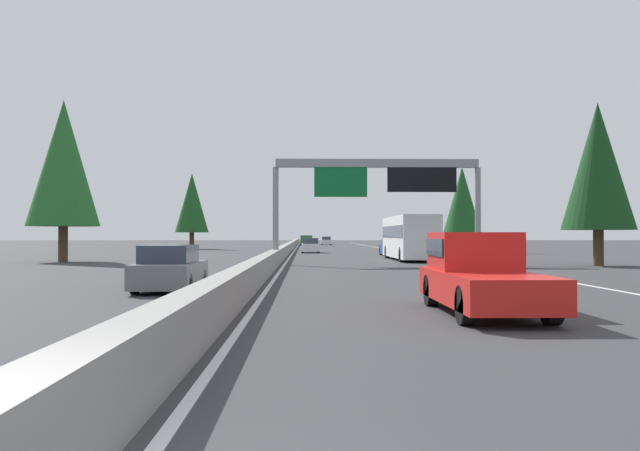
{
  "coord_description": "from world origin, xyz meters",
  "views": [
    {
      "loc": [
        -3.93,
        -1.51,
        1.8
      ],
      "look_at": [
        65.27,
        -2.98,
        2.74
      ],
      "focal_mm": 38.42,
      "sensor_mm": 36.0,
      "label": 1
    }
  ],
  "objects": [
    {
      "name": "sedan_distant_a",
      "position": [
        64.36,
        -2.01,
        0.68
      ],
      "size": [
        4.4,
        1.8,
        1.47
      ],
      "color": "white",
      "rests_on": "ground"
    },
    {
      "name": "sedan_near_center",
      "position": [
        118.12,
        -5.2,
        0.68
      ],
      "size": [
        4.4,
        1.8,
        1.47
      ],
      "color": "white",
      "rests_on": "ground"
    },
    {
      "name": "shoulder_stripe_median",
      "position": [
        70.0,
        -0.25,
        0.01
      ],
      "size": [
        160.0,
        0.16,
        0.01
      ],
      "primitive_type": "cube",
      "color": "silver",
      "rests_on": "ground"
    },
    {
      "name": "conifer_left_near",
      "position": [
        41.7,
        14.55,
        6.54
      ],
      "size": [
        4.74,
        4.74,
        10.77
      ],
      "color": "#4C3823",
      "rests_on": "ground"
    },
    {
      "name": "pickup_mid_right",
      "position": [
        11.86,
        -5.56,
        0.91
      ],
      "size": [
        5.6,
        2.0,
        1.86
      ],
      "color": "red",
      "rests_on": "ground"
    },
    {
      "name": "conifer_right_mid",
      "position": [
        65.26,
        -17.46,
        5.31
      ],
      "size": [
        3.85,
        3.85,
        8.75
      ],
      "color": "#4C3823",
      "rests_on": "ground"
    },
    {
      "name": "median_barrier",
      "position": [
        80.0,
        0.3,
        0.45
      ],
      "size": [
        180.0,
        0.56,
        0.9
      ],
      "primitive_type": "cube",
      "color": "gray",
      "rests_on": "ground"
    },
    {
      "name": "bus_far_center",
      "position": [
        44.69,
        -8.91,
        1.72
      ],
      "size": [
        11.5,
        2.55,
        3.1
      ],
      "color": "white",
      "rests_on": "ground"
    },
    {
      "name": "conifer_right_near",
      "position": [
        35.23,
        -18.44,
        5.75
      ],
      "size": [
        4.17,
        4.17,
        9.48
      ],
      "color": "#4C3823",
      "rests_on": "ground"
    },
    {
      "name": "conifer_left_mid",
      "position": [
        81.84,
        12.7,
        5.77
      ],
      "size": [
        4.18,
        4.18,
        9.5
      ],
      "color": "#4C3823",
      "rests_on": "ground"
    },
    {
      "name": "minivan_distant_b",
      "position": [
        111.27,
        -1.66,
        0.95
      ],
      "size": [
        5.0,
        1.95,
        1.69
      ],
      "color": "#2D6B38",
      "rests_on": "ground"
    },
    {
      "name": "shoulder_stripe_right",
      "position": [
        70.0,
        -11.52,
        0.01
      ],
      "size": [
        160.0,
        0.16,
        0.01
      ],
      "primitive_type": "cube",
      "color": "silver",
      "rests_on": "ground"
    },
    {
      "name": "oncoming_near",
      "position": [
        18.18,
        2.84,
        0.68
      ],
      "size": [
        4.4,
        1.8,
        1.47
      ],
      "rotation": [
        0.0,
        0.0,
        3.14
      ],
      "color": "slate",
      "rests_on": "ground"
    },
    {
      "name": "ground_plane",
      "position": [
        60.0,
        0.0,
        0.0
      ],
      "size": [
        320.0,
        320.0,
        0.0
      ],
      "primitive_type": "plane",
      "color": "#38383A"
    },
    {
      "name": "sedan_near_right",
      "position": [
        55.43,
        -9.03,
        0.68
      ],
      "size": [
        4.4,
        1.8,
        1.47
      ],
      "color": "#1E4793",
      "rests_on": "ground"
    },
    {
      "name": "sign_gantry_overhead",
      "position": [
        37.45,
        -6.04,
        5.09
      ],
      "size": [
        0.5,
        12.68,
        6.39
      ],
      "color": "gray",
      "rests_on": "ground"
    }
  ]
}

